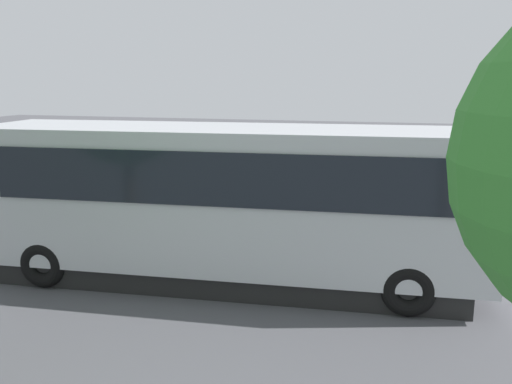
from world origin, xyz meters
TOP-DOWN VIEW (x-y plane):
  - ground_plane at (0.00, 0.00)m, footprint 80.00×80.00m
  - tour_bus at (0.13, 4.15)m, footprint 10.47×3.23m
  - spectator_far_left at (-1.06, 1.36)m, footprint 0.57×0.38m
  - spectator_left at (-0.25, 1.60)m, footprint 0.58×0.35m
  - spectator_centre at (0.99, 1.49)m, footprint 0.58×0.37m
  - parked_motorcycle_silver at (-2.47, 1.67)m, footprint 2.04×0.64m
  - parked_motorcycle_dark at (1.34, 2.09)m, footprint 2.05×0.59m
  - stunt_motorcycle at (2.50, -1.47)m, footprint 2.03×0.72m
  - traffic_cone at (0.47, -1.97)m, footprint 0.34×0.34m
  - bay_line_a at (-3.82, -1.13)m, footprint 0.16×3.70m
  - bay_line_b at (-0.90, -1.13)m, footprint 0.18×4.97m
  - bay_line_c at (2.01, -1.13)m, footprint 0.18×4.94m

SIDE VIEW (x-z plane):
  - ground_plane at x=0.00m, z-range 0.00..0.00m
  - bay_line_a at x=-3.82m, z-range 0.00..0.01m
  - bay_line_b at x=-0.90m, z-range 0.00..0.01m
  - bay_line_c at x=2.01m, z-range 0.00..0.01m
  - traffic_cone at x=0.47m, z-range -0.01..0.62m
  - parked_motorcycle_silver at x=-2.47m, z-range -0.01..0.97m
  - parked_motorcycle_dark at x=1.34m, z-range -0.01..0.97m
  - stunt_motorcycle at x=2.50m, z-range 0.00..1.23m
  - spectator_left at x=-0.25m, z-range 0.15..1.83m
  - spectator_centre at x=0.99m, z-range 0.18..1.98m
  - spectator_far_left at x=-1.06m, z-range 0.18..2.00m
  - tour_bus at x=0.13m, z-range 0.02..3.27m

